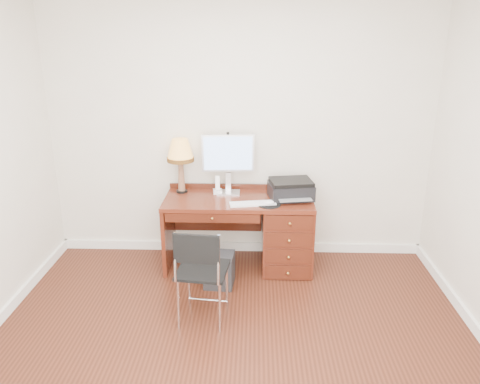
{
  "coord_description": "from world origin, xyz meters",
  "views": [
    {
      "loc": [
        0.16,
        -3.04,
        2.37
      ],
      "look_at": [
        0.02,
        1.2,
        0.89
      ],
      "focal_mm": 35.0,
      "sensor_mm": 36.0,
      "label": 1
    }
  ],
  "objects_px": {
    "printer": "(291,189)",
    "leg_lamp": "(180,154)",
    "desk": "(270,229)",
    "phone": "(218,188)",
    "chair": "(202,267)",
    "equipment_box": "(219,270)",
    "monitor": "(228,156)"
  },
  "relations": [
    {
      "from": "printer",
      "to": "leg_lamp",
      "type": "bearing_deg",
      "value": 163.51
    },
    {
      "from": "chair",
      "to": "equipment_box",
      "type": "bearing_deg",
      "value": 87.61
    },
    {
      "from": "desk",
      "to": "phone",
      "type": "distance_m",
      "value": 0.69
    },
    {
      "from": "printer",
      "to": "equipment_box",
      "type": "bearing_deg",
      "value": -156.95
    },
    {
      "from": "printer",
      "to": "leg_lamp",
      "type": "distance_m",
      "value": 1.18
    },
    {
      "from": "leg_lamp",
      "to": "chair",
      "type": "relative_size",
      "value": 0.65
    },
    {
      "from": "monitor",
      "to": "leg_lamp",
      "type": "height_order",
      "value": "monitor"
    },
    {
      "from": "equipment_box",
      "to": "phone",
      "type": "bearing_deg",
      "value": 100.38
    },
    {
      "from": "monitor",
      "to": "chair",
      "type": "height_order",
      "value": "monitor"
    },
    {
      "from": "desk",
      "to": "leg_lamp",
      "type": "height_order",
      "value": "leg_lamp"
    },
    {
      "from": "monitor",
      "to": "equipment_box",
      "type": "height_order",
      "value": "monitor"
    },
    {
      "from": "leg_lamp",
      "to": "phone",
      "type": "bearing_deg",
      "value": -4.06
    },
    {
      "from": "chair",
      "to": "desk",
      "type": "bearing_deg",
      "value": 66.69
    },
    {
      "from": "desk",
      "to": "leg_lamp",
      "type": "bearing_deg",
      "value": 169.73
    },
    {
      "from": "phone",
      "to": "desk",
      "type": "bearing_deg",
      "value": -23.47
    },
    {
      "from": "desk",
      "to": "printer",
      "type": "height_order",
      "value": "printer"
    },
    {
      "from": "desk",
      "to": "leg_lamp",
      "type": "xyz_separation_m",
      "value": [
        -0.92,
        0.17,
        0.75
      ]
    },
    {
      "from": "monitor",
      "to": "equipment_box",
      "type": "bearing_deg",
      "value": -100.08
    },
    {
      "from": "desk",
      "to": "monitor",
      "type": "height_order",
      "value": "monitor"
    },
    {
      "from": "desk",
      "to": "chair",
      "type": "bearing_deg",
      "value": -119.48
    },
    {
      "from": "monitor",
      "to": "printer",
      "type": "height_order",
      "value": "monitor"
    },
    {
      "from": "printer",
      "to": "chair",
      "type": "xyz_separation_m",
      "value": [
        -0.79,
        -1.07,
        -0.32
      ]
    },
    {
      "from": "printer",
      "to": "leg_lamp",
      "type": "xyz_separation_m",
      "value": [
        -1.13,
        0.14,
        0.32
      ]
    },
    {
      "from": "printer",
      "to": "equipment_box",
      "type": "relative_size",
      "value": 1.48
    },
    {
      "from": "desk",
      "to": "monitor",
      "type": "distance_m",
      "value": 0.86
    },
    {
      "from": "phone",
      "to": "chair",
      "type": "distance_m",
      "value": 1.21
    },
    {
      "from": "printer",
      "to": "phone",
      "type": "relative_size",
      "value": 2.52
    },
    {
      "from": "printer",
      "to": "equipment_box",
      "type": "height_order",
      "value": "printer"
    },
    {
      "from": "monitor",
      "to": "leg_lamp",
      "type": "xyz_separation_m",
      "value": [
        -0.49,
        -0.01,
        0.03
      ]
    },
    {
      "from": "chair",
      "to": "equipment_box",
      "type": "relative_size",
      "value": 2.72
    },
    {
      "from": "monitor",
      "to": "equipment_box",
      "type": "relative_size",
      "value": 1.92
    },
    {
      "from": "leg_lamp",
      "to": "equipment_box",
      "type": "bearing_deg",
      "value": -53.74
    }
  ]
}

